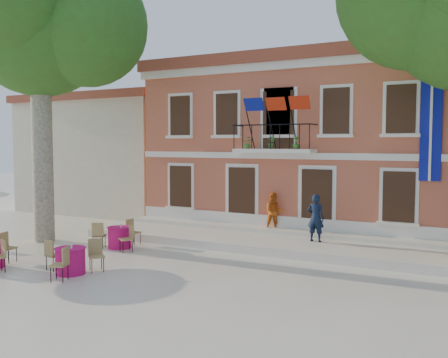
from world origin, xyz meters
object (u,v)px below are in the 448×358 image
at_px(pedestrian_navy, 316,218).
at_px(pedestrian_orange, 274,212).
at_px(cafe_table_1, 70,259).
at_px(cafe_table_3, 120,236).
at_px(plane_tree_west, 39,22).

bearing_deg(pedestrian_navy, pedestrian_orange, -27.70).
bearing_deg(cafe_table_1, pedestrian_navy, 51.05).
distance_m(pedestrian_orange, cafe_table_3, 6.03).
relative_size(pedestrian_orange, cafe_table_1, 0.84).
distance_m(plane_tree_west, pedestrian_navy, 12.62).
bearing_deg(cafe_table_3, cafe_table_1, -72.74).
distance_m(pedestrian_orange, cafe_table_1, 8.36).
bearing_deg(pedestrian_orange, cafe_table_3, -164.82).
distance_m(plane_tree_west, pedestrian_orange, 11.55).
bearing_deg(plane_tree_west, pedestrian_navy, 19.07).
bearing_deg(pedestrian_navy, cafe_table_3, 27.10).
bearing_deg(plane_tree_west, cafe_table_3, 6.02).
relative_size(plane_tree_west, pedestrian_orange, 7.29).
distance_m(pedestrian_navy, cafe_table_1, 8.42).
relative_size(plane_tree_west, cafe_table_1, 6.12).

